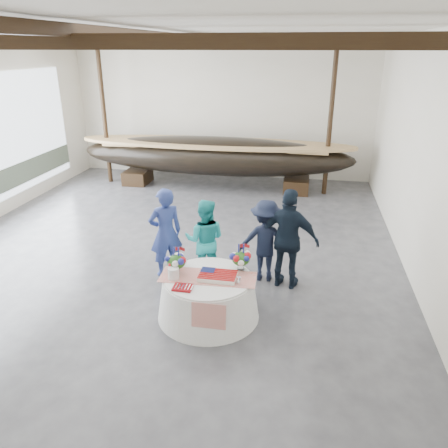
# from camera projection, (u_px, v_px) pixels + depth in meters

# --- Properties ---
(floor) EXTENTS (10.00, 12.00, 0.01)m
(floor) POSITION_uv_depth(u_px,v_px,m) (172.00, 245.00, 9.96)
(floor) COLOR #3D3D42
(floor) RESTS_ON ground
(wall_back) EXTENTS (10.00, 0.02, 4.50)m
(wall_back) POSITION_uv_depth(u_px,v_px,m) (222.00, 109.00, 14.57)
(wall_back) COLOR silver
(wall_back) RESTS_ON ground
(wall_right) EXTENTS (0.02, 12.00, 4.50)m
(wall_right) POSITION_uv_depth(u_px,v_px,m) (420.00, 158.00, 8.25)
(wall_right) COLOR silver
(wall_right) RESTS_ON ground
(ceiling) EXTENTS (10.00, 12.00, 0.01)m
(ceiling) POSITION_uv_depth(u_px,v_px,m) (161.00, 29.00, 8.26)
(ceiling) COLOR white
(ceiling) RESTS_ON wall_back
(pavilion_structure) EXTENTS (9.80, 11.76, 4.50)m
(pavilion_structure) POSITION_uv_depth(u_px,v_px,m) (174.00, 56.00, 9.15)
(pavilion_structure) COLOR black
(pavilion_structure) RESTS_ON ground
(longboat_display) EXTENTS (8.63, 1.73, 1.62)m
(longboat_display) POSITION_uv_depth(u_px,v_px,m) (214.00, 156.00, 13.64)
(longboat_display) COLOR black
(longboat_display) RESTS_ON ground
(banquet_table) EXTENTS (1.69, 1.69, 0.73)m
(banquet_table) POSITION_uv_depth(u_px,v_px,m) (208.00, 296.00, 7.22)
(banquet_table) COLOR white
(banquet_table) RESTS_ON ground
(tabletop_items) EXTENTS (1.59, 1.05, 0.40)m
(tabletop_items) POSITION_uv_depth(u_px,v_px,m) (206.00, 265.00, 7.15)
(tabletop_items) COLOR red
(tabletop_items) RESTS_ON banquet_table
(guest_woman_blue) EXTENTS (0.78, 0.72, 1.78)m
(guest_woman_blue) POSITION_uv_depth(u_px,v_px,m) (166.00, 233.00, 8.35)
(guest_woman_blue) COLOR navy
(guest_woman_blue) RESTS_ON ground
(guest_woman_teal) EXTENTS (0.82, 0.66, 1.61)m
(guest_woman_teal) POSITION_uv_depth(u_px,v_px,m) (205.00, 240.00, 8.24)
(guest_woman_teal) COLOR teal
(guest_woman_teal) RESTS_ON ground
(guest_man_left) EXTENTS (1.05, 0.61, 1.60)m
(guest_man_left) POSITION_uv_depth(u_px,v_px,m) (266.00, 241.00, 8.22)
(guest_man_left) COLOR black
(guest_man_left) RESTS_ON ground
(guest_man_right) EXTENTS (1.19, 0.70, 1.90)m
(guest_man_right) POSITION_uv_depth(u_px,v_px,m) (289.00, 240.00, 7.91)
(guest_man_right) COLOR black
(guest_man_right) RESTS_ON ground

